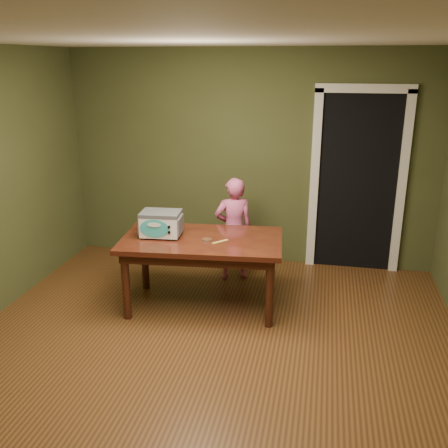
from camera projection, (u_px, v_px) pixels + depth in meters
name	position (u px, v px, depth m)	size (l,w,h in m)	color
floor	(200.00, 369.00, 4.16)	(5.00, 5.00, 0.00)	brown
room_shell	(197.00, 167.00, 3.62)	(4.52, 5.02, 2.61)	#434B28
doorway	(356.00, 178.00, 6.17)	(1.10, 0.66, 2.25)	black
dining_table	(202.00, 247.00, 5.03)	(1.67, 1.04, 0.75)	#36110C
toy_oven	(161.00, 223.00, 5.01)	(0.44, 0.32, 0.26)	#4C4F54
baking_pan	(207.00, 240.00, 4.92)	(0.10, 0.10, 0.02)	silver
spatula	(220.00, 242.00, 4.89)	(0.18, 0.03, 0.01)	#D4C35C
child	(234.00, 229.00, 5.71)	(0.44, 0.29, 1.21)	#D2568A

